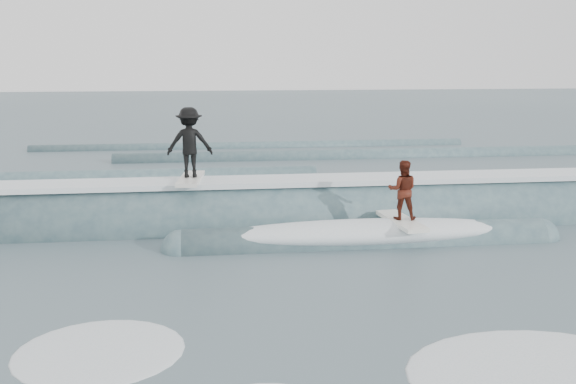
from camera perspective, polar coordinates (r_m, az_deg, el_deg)
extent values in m
plane|color=#384A52|center=(11.58, 3.47, -11.03)|extent=(160.00, 160.00, 0.00)
cylinder|color=#37535E|center=(17.75, -0.40, -2.82)|extent=(21.48, 2.26, 2.26)
cylinder|color=#37535E|center=(15.98, 6.98, -4.58)|extent=(9.00, 1.01, 1.01)
sphere|color=#37535E|center=(15.54, -9.42, -5.13)|extent=(1.01, 1.01, 1.01)
sphere|color=#37535E|center=(17.60, 21.37, -3.78)|extent=(1.01, 1.01, 1.01)
cube|color=white|center=(17.48, -0.40, 0.99)|extent=(18.00, 1.30, 0.14)
ellipsoid|color=white|center=(15.90, 7.00, -3.54)|extent=(7.60, 1.30, 0.60)
cube|color=silver|center=(17.36, -8.64, 1.18)|extent=(0.75, 2.04, 0.10)
imported|color=black|center=(17.20, -8.74, 4.38)|extent=(1.21, 0.71, 1.85)
cube|color=white|center=(16.06, 10.05, -2.54)|extent=(0.79, 2.05, 0.10)
imported|color=#4A180E|center=(15.89, 10.15, 0.19)|extent=(0.82, 0.71, 1.46)
ellipsoid|color=white|center=(10.73, -16.41, -13.44)|extent=(3.00, 2.04, 0.10)
ellipsoid|color=white|center=(10.36, 21.73, -14.78)|extent=(3.72, 2.54, 0.10)
cylinder|color=#37535E|center=(25.82, -22.42, 0.93)|extent=(22.00, 0.70, 0.70)
cylinder|color=#37535E|center=(29.62, 6.26, 3.06)|extent=(22.00, 0.80, 0.80)
cylinder|color=#37535E|center=(32.86, -3.17, 3.98)|extent=(22.00, 0.60, 0.60)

